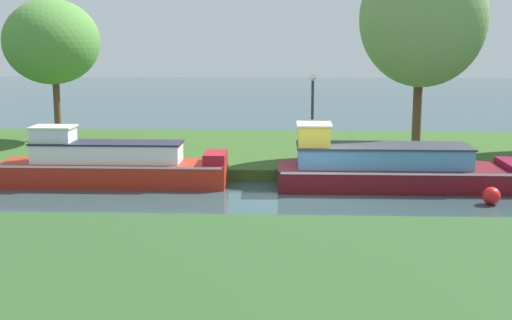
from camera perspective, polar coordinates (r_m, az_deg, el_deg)
The scene contains 11 objects.
ground_plane at distance 22.22m, azimuth 4.44°, elevation -2.87°, with size 120.00×120.00×0.00m, color #2D484C.
riverbank_far at distance 29.05m, azimuth 4.00°, elevation 0.66°, with size 72.00×10.00×0.40m, color #335722.
riverbank_near at distance 13.55m, azimuth 5.70°, elevation -10.75°, with size 72.00×10.00×0.40m, color #2C5026.
red_barge at distance 23.97m, azimuth -11.71°, elevation -0.40°, with size 7.57×1.63×2.00m.
maroon_narrowboat at distance 23.51m, azimuth 11.04°, elevation -0.62°, with size 8.08×2.35×2.17m.
willow_tree_left at distance 31.67m, azimuth -16.33°, elevation 9.23°, with size 4.05×4.69×6.12m.
willow_tree_centre at distance 27.50m, azimuth 13.52°, elevation 11.12°, with size 4.84×3.22×7.78m.
lamp_post at distance 25.55m, azimuth 4.63°, elevation 4.29°, with size 0.24×0.24×3.20m.
mooring_post_near at distance 25.08m, azimuth -9.42°, elevation 0.30°, with size 0.17×0.17×0.71m, color #4B3130.
mooring_post_far at distance 25.08m, azimuth 14.31°, elevation 0.07°, with size 0.20×0.20×0.68m, color #43362F.
channel_buoy at distance 22.04m, azimuth 18.66°, elevation -2.79°, with size 0.54×0.54×0.54m, color red.
Camera 1 is at (-0.77, -21.63, 5.06)m, focal length 49.00 mm.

